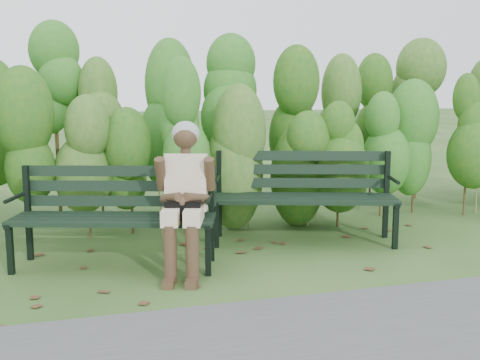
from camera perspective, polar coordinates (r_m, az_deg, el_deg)
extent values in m
plane|color=#254517|center=(5.37, 1.02, -8.50)|extent=(80.00, 80.00, 0.00)
cylinder|color=#47381E|center=(6.36, -21.41, -2.63)|extent=(0.03, 0.03, 0.80)
ellipsoid|color=#2E7227|center=(6.27, -21.74, 3.11)|extent=(0.64, 0.64, 1.44)
cylinder|color=#47381E|center=(6.32, -15.88, -2.41)|extent=(0.03, 0.03, 0.80)
ellipsoid|color=#2E7227|center=(6.23, -16.14, 3.37)|extent=(0.64, 0.64, 1.44)
cylinder|color=#47381E|center=(6.35, -10.35, -2.17)|extent=(0.03, 0.03, 0.80)
ellipsoid|color=#2E7227|center=(6.25, -10.52, 3.59)|extent=(0.64, 0.64, 1.44)
cylinder|color=#47381E|center=(6.43, -4.91, -1.91)|extent=(0.03, 0.03, 0.80)
ellipsoid|color=#2E7227|center=(6.34, -4.99, 3.78)|extent=(0.64, 0.64, 1.44)
cylinder|color=#47381E|center=(6.57, 0.34, -1.64)|extent=(0.03, 0.03, 0.80)
ellipsoid|color=#2E7227|center=(6.48, 0.34, 3.93)|extent=(0.64, 0.64, 1.44)
cylinder|color=#47381E|center=(6.76, 5.33, -1.38)|extent=(0.03, 0.03, 0.80)
ellipsoid|color=#2E7227|center=(6.67, 5.41, 4.04)|extent=(0.64, 0.64, 1.44)
cylinder|color=#47381E|center=(7.00, 10.02, -1.12)|extent=(0.03, 0.03, 0.80)
ellipsoid|color=#2E7227|center=(6.91, 10.17, 4.11)|extent=(0.64, 0.64, 1.44)
cylinder|color=#47381E|center=(7.28, 14.37, -0.87)|extent=(0.03, 0.03, 0.80)
ellipsoid|color=#2E7227|center=(7.20, 14.57, 4.16)|extent=(0.64, 0.64, 1.44)
cylinder|color=#47381E|center=(7.60, 18.37, -0.63)|extent=(0.03, 0.03, 0.80)
ellipsoid|color=#2E7227|center=(7.53, 18.61, 4.17)|extent=(0.64, 0.64, 1.44)
cylinder|color=#47381E|center=(7.96, 22.03, -0.42)|extent=(0.03, 0.03, 0.80)
ellipsoid|color=#2E7227|center=(7.88, 22.30, 4.17)|extent=(0.64, 0.64, 1.44)
cylinder|color=#47381E|center=(7.30, -18.99, 0.14)|extent=(0.04, 0.04, 1.10)
ellipsoid|color=#205B1F|center=(7.22, -19.35, 7.05)|extent=(0.70, 0.70, 1.98)
cylinder|color=#47381E|center=(7.29, -12.96, 0.39)|extent=(0.04, 0.04, 1.10)
ellipsoid|color=#205B1F|center=(7.21, -13.21, 7.32)|extent=(0.70, 0.70, 1.98)
cylinder|color=#47381E|center=(7.36, -6.98, 0.64)|extent=(0.04, 0.04, 1.10)
ellipsoid|color=#205B1F|center=(7.29, -7.12, 7.50)|extent=(0.70, 0.70, 1.98)
cylinder|color=#47381E|center=(7.51, -1.18, 0.88)|extent=(0.04, 0.04, 1.10)
ellipsoid|color=#205B1F|center=(7.44, -1.21, 7.60)|extent=(0.70, 0.70, 1.98)
cylinder|color=#47381E|center=(7.74, 4.33, 1.09)|extent=(0.04, 0.04, 1.10)
ellipsoid|color=#205B1F|center=(7.67, 4.41, 7.62)|extent=(0.70, 0.70, 1.98)
cylinder|color=#47381E|center=(8.03, 9.49, 1.29)|extent=(0.04, 0.04, 1.10)
ellipsoid|color=#205B1F|center=(7.96, 9.66, 7.57)|extent=(0.70, 0.70, 1.98)
cylinder|color=#47381E|center=(8.38, 14.25, 1.46)|extent=(0.04, 0.04, 1.10)
ellipsoid|color=#205B1F|center=(8.32, 14.49, 7.47)|extent=(0.70, 0.70, 1.98)
cylinder|color=#47381E|center=(8.79, 18.60, 1.60)|extent=(0.04, 0.04, 1.10)
ellipsoid|color=#205B1F|center=(8.73, 18.90, 7.34)|extent=(0.70, 0.70, 1.98)
cylinder|color=#47381E|center=(9.24, 22.55, 1.73)|extent=(0.04, 0.04, 1.10)
ellipsoid|color=#205B1F|center=(9.18, 22.88, 7.18)|extent=(0.70, 0.70, 1.98)
cube|color=brown|center=(5.01, -11.55, -9.95)|extent=(0.11, 0.10, 0.01)
cube|color=brown|center=(6.45, 21.05, -6.08)|extent=(0.08, 0.10, 0.01)
cube|color=brown|center=(5.68, -15.61, -7.83)|extent=(0.11, 0.11, 0.01)
cube|color=brown|center=(6.78, 20.70, -5.33)|extent=(0.09, 0.07, 0.01)
cube|color=brown|center=(4.86, 8.78, -10.48)|extent=(0.10, 0.08, 0.01)
cube|color=brown|center=(4.61, -15.60, -11.83)|extent=(0.10, 0.09, 0.01)
cube|color=brown|center=(4.75, 3.13, -10.84)|extent=(0.11, 0.11, 0.01)
cube|color=brown|center=(5.41, 9.46, -8.47)|extent=(0.11, 0.11, 0.01)
cube|color=brown|center=(6.46, 22.98, -6.17)|extent=(0.09, 0.10, 0.01)
cube|color=brown|center=(4.31, -13.92, -13.27)|extent=(0.09, 0.08, 0.01)
cube|color=brown|center=(5.29, 19.24, -9.27)|extent=(0.11, 0.11, 0.01)
cube|color=brown|center=(6.38, 5.21, -5.66)|extent=(0.11, 0.11, 0.01)
cube|color=brown|center=(4.14, -15.68, -14.29)|extent=(0.10, 0.08, 0.01)
cube|color=brown|center=(5.82, -19.14, -7.58)|extent=(0.10, 0.11, 0.01)
cube|color=brown|center=(5.04, -16.47, -10.05)|extent=(0.10, 0.11, 0.01)
cube|color=brown|center=(5.94, -12.20, -6.94)|extent=(0.11, 0.11, 0.01)
cube|color=brown|center=(4.30, -2.56, -13.05)|extent=(0.10, 0.11, 0.01)
cube|color=brown|center=(4.42, -16.46, -12.81)|extent=(0.10, 0.08, 0.01)
cube|color=brown|center=(6.58, 15.00, -5.49)|extent=(0.11, 0.11, 0.01)
cube|color=brown|center=(5.42, 15.61, -8.66)|extent=(0.11, 0.11, 0.01)
cube|color=brown|center=(6.02, 18.88, -7.02)|extent=(0.11, 0.11, 0.01)
cube|color=brown|center=(5.83, -1.98, -7.05)|extent=(0.09, 0.11, 0.01)
cube|color=brown|center=(5.57, -7.09, -7.89)|extent=(0.10, 0.09, 0.01)
cube|color=brown|center=(4.82, 6.50, -10.61)|extent=(0.11, 0.10, 0.01)
cube|color=brown|center=(4.56, -11.38, -11.88)|extent=(0.11, 0.11, 0.01)
cube|color=brown|center=(5.00, 21.13, -10.42)|extent=(0.11, 0.11, 0.01)
cube|color=brown|center=(5.98, 10.65, -6.79)|extent=(0.10, 0.09, 0.01)
cube|color=brown|center=(5.76, -20.15, -7.80)|extent=(0.11, 0.10, 0.01)
cube|color=brown|center=(4.85, 4.01, -10.42)|extent=(0.10, 0.08, 0.01)
cube|color=brown|center=(4.59, -0.19, -11.58)|extent=(0.11, 0.11, 0.01)
cube|color=brown|center=(6.91, 14.53, -4.76)|extent=(0.11, 0.11, 0.01)
cube|color=brown|center=(5.03, -12.18, -9.91)|extent=(0.11, 0.11, 0.01)
cube|color=black|center=(5.08, -13.25, -4.38)|extent=(1.80, 0.64, 0.04)
cube|color=black|center=(5.20, -12.90, -4.06)|extent=(1.80, 0.64, 0.04)
cube|color=black|center=(5.32, -12.57, -3.75)|extent=(1.80, 0.64, 0.04)
cube|color=black|center=(5.44, -12.25, -3.45)|extent=(1.80, 0.64, 0.04)
cube|color=black|center=(5.51, -12.07, -2.09)|extent=(1.78, 0.59, 0.11)
cube|color=black|center=(5.50, -12.08, -0.60)|extent=(1.78, 0.59, 0.11)
cube|color=black|center=(5.49, -12.09, 0.90)|extent=(1.78, 0.59, 0.11)
cube|color=black|center=(5.41, -22.32, -6.52)|extent=(0.06, 0.06, 0.46)
cube|color=black|center=(5.75, -20.73, -3.17)|extent=(0.06, 0.06, 0.92)
cube|color=black|center=(5.54, -21.61, -3.88)|extent=(0.20, 0.50, 0.04)
cylinder|color=black|center=(5.45, -21.96, -1.69)|extent=(0.15, 0.38, 0.04)
cube|color=black|center=(4.98, -3.26, -7.15)|extent=(0.06, 0.06, 0.46)
cube|color=black|center=(5.35, -2.92, -3.46)|extent=(0.06, 0.06, 0.92)
cube|color=black|center=(5.13, -3.10, -4.26)|extent=(0.20, 0.50, 0.04)
cylinder|color=black|center=(5.03, -3.17, -1.90)|extent=(0.15, 0.38, 0.04)
cube|color=black|center=(5.82, 6.71, -2.26)|extent=(1.88, 0.69, 0.04)
cube|color=black|center=(5.95, 6.60, -2.00)|extent=(1.88, 0.69, 0.04)
cube|color=black|center=(6.08, 6.49, -1.76)|extent=(1.88, 0.69, 0.04)
cube|color=black|center=(6.21, 6.39, -1.53)|extent=(1.88, 0.69, 0.04)
cube|color=black|center=(6.29, 6.33, -0.30)|extent=(1.87, 0.63, 0.11)
cube|color=black|center=(6.28, 6.34, 1.08)|extent=(1.87, 0.63, 0.11)
cube|color=black|center=(6.28, 6.36, 2.46)|extent=(1.87, 0.63, 0.11)
cube|color=black|center=(5.85, -2.42, -4.57)|extent=(0.07, 0.07, 0.48)
cube|color=black|center=(6.25, -2.13, -1.41)|extent=(0.07, 0.07, 0.97)
cube|color=black|center=(6.01, -2.29, -2.04)|extent=(0.21, 0.53, 0.04)
cylinder|color=black|center=(5.92, -2.34, 0.11)|extent=(0.16, 0.40, 0.04)
cube|color=black|center=(6.01, 15.53, -4.53)|extent=(0.07, 0.07, 0.48)
cube|color=black|center=(6.40, 14.64, -1.46)|extent=(0.07, 0.07, 0.97)
cube|color=black|center=(6.17, 15.14, -2.07)|extent=(0.21, 0.53, 0.04)
cylinder|color=black|center=(6.08, 15.35, 0.02)|extent=(0.16, 0.40, 0.04)
cube|color=beige|center=(4.92, -6.89, -3.51)|extent=(0.27, 0.46, 0.14)
cube|color=beige|center=(4.90, -4.71, -3.53)|extent=(0.27, 0.46, 0.14)
cylinder|color=#473220|center=(4.83, -7.11, -7.49)|extent=(0.14, 0.14, 0.50)
cylinder|color=#473220|center=(4.80, -4.88, -7.53)|extent=(0.14, 0.14, 0.50)
cube|color=#473220|center=(4.82, -7.20, -10.27)|extent=(0.15, 0.23, 0.06)
cube|color=#473220|center=(4.79, -4.95, -10.33)|extent=(0.15, 0.23, 0.06)
cube|color=beige|center=(5.14, -5.47, -0.22)|extent=(0.44, 0.36, 0.54)
cylinder|color=#473220|center=(5.08, -5.54, 2.88)|extent=(0.09, 0.09, 0.10)
sphere|color=#473220|center=(5.06, -5.58, 4.39)|extent=(0.22, 0.22, 0.22)
ellipsoid|color=gray|center=(5.08, -5.55, 4.71)|extent=(0.25, 0.24, 0.23)
cylinder|color=#473220|center=(5.07, -8.05, 0.62)|extent=(0.15, 0.24, 0.32)
cylinder|color=#473220|center=(5.02, -3.10, 0.61)|extent=(0.15, 0.24, 0.32)
cylinder|color=#473220|center=(4.96, -7.00, -1.82)|extent=(0.18, 0.29, 0.14)
cylinder|color=#473220|center=(4.93, -4.47, -1.84)|extent=(0.28, 0.23, 0.14)
sphere|color=#473220|center=(4.88, -5.82, -2.21)|extent=(0.11, 0.11, 0.11)
cube|color=black|center=(4.91, -5.79, -3.02)|extent=(0.34, 0.21, 0.17)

